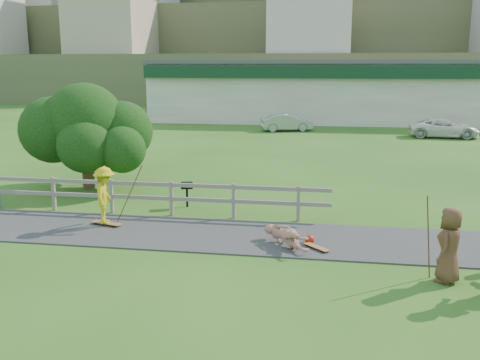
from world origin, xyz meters
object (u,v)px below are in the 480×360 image
at_px(car_silver, 286,123).
at_px(bbq, 187,195).
at_px(spectator_c, 449,245).
at_px(skater_rider, 105,199).
at_px(car_white, 444,128).
at_px(tree, 86,141).
at_px(skater_fallen, 286,236).

height_order(car_silver, bbq, car_silver).
xyz_separation_m(spectator_c, bbq, (-7.30, 5.28, -0.42)).
height_order(skater_rider, bbq, skater_rider).
bearing_deg(car_silver, spectator_c, 173.82).
distance_m(car_white, tree, 24.46).
height_order(tree, bbq, tree).
bearing_deg(skater_fallen, car_white, 30.44).
distance_m(skater_fallen, car_silver, 25.56).
xyz_separation_m(skater_rider, bbq, (1.78, 2.58, -0.43)).
bearing_deg(bbq, skater_fallen, -60.15).
relative_size(car_white, bbq, 5.34).
xyz_separation_m(car_white, tree, (-16.65, -17.88, 1.22)).
distance_m(skater_fallen, car_white, 25.04).
relative_size(spectator_c, car_white, 0.38).
relative_size(skater_rider, car_silver, 0.45).
bearing_deg(bbq, tree, 139.76).
bearing_deg(spectator_c, bbq, -98.20).
xyz_separation_m(skater_fallen, car_silver, (-2.01, 25.48, 0.31)).
xyz_separation_m(skater_fallen, tree, (-8.10, 5.66, 1.54)).
distance_m(skater_fallen, spectator_c, 4.09).
height_order(car_white, bbq, car_white).
distance_m(skater_rider, car_white, 26.50).
height_order(skater_fallen, spectator_c, spectator_c).
height_order(car_silver, tree, tree).
height_order(skater_rider, spectator_c, skater_rider).
distance_m(skater_rider, bbq, 3.16).
bearing_deg(car_white, tree, 139.53).
distance_m(skater_rider, car_silver, 24.70).
bearing_deg(tree, car_silver, 72.91).
bearing_deg(tree, bbq, -24.83).
bearing_deg(skater_rider, skater_fallen, -115.05).
relative_size(skater_fallen, car_white, 0.37).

